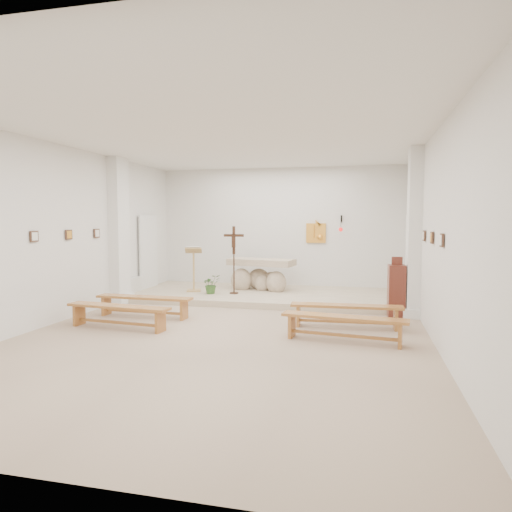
% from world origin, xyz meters
% --- Properties ---
extents(ground, '(7.00, 10.00, 0.00)m').
position_xyz_m(ground, '(0.00, 0.00, 0.00)').
color(ground, tan).
rests_on(ground, ground).
extents(wall_left, '(0.02, 10.00, 3.50)m').
position_xyz_m(wall_left, '(-3.49, 0.00, 1.75)').
color(wall_left, silver).
rests_on(wall_left, ground).
extents(wall_right, '(0.02, 10.00, 3.50)m').
position_xyz_m(wall_right, '(3.49, 0.00, 1.75)').
color(wall_right, silver).
rests_on(wall_right, ground).
extents(wall_back, '(7.00, 0.02, 3.50)m').
position_xyz_m(wall_back, '(0.00, 4.99, 1.75)').
color(wall_back, silver).
rests_on(wall_back, ground).
extents(ceiling, '(7.00, 10.00, 0.02)m').
position_xyz_m(ceiling, '(0.00, 0.00, 3.49)').
color(ceiling, silver).
rests_on(ceiling, wall_back).
extents(sanctuary_platform, '(6.98, 3.00, 0.15)m').
position_xyz_m(sanctuary_platform, '(0.00, 3.50, 0.07)').
color(sanctuary_platform, beige).
rests_on(sanctuary_platform, ground).
extents(pilaster_left, '(0.26, 0.55, 3.50)m').
position_xyz_m(pilaster_left, '(-3.37, 2.00, 1.75)').
color(pilaster_left, white).
rests_on(pilaster_left, ground).
extents(pilaster_right, '(0.26, 0.55, 3.50)m').
position_xyz_m(pilaster_right, '(3.37, 2.00, 1.75)').
color(pilaster_right, white).
rests_on(pilaster_right, ground).
extents(gold_wall_relief, '(0.55, 0.04, 0.55)m').
position_xyz_m(gold_wall_relief, '(1.05, 4.96, 1.65)').
color(gold_wall_relief, gold).
rests_on(gold_wall_relief, wall_back).
extents(sanctuary_lamp, '(0.11, 0.36, 0.44)m').
position_xyz_m(sanctuary_lamp, '(1.75, 4.71, 1.81)').
color(sanctuary_lamp, black).
rests_on(sanctuary_lamp, wall_back).
extents(station_frame_left_front, '(0.03, 0.20, 0.20)m').
position_xyz_m(station_frame_left_front, '(-3.47, -0.80, 1.72)').
color(station_frame_left_front, '#462C1F').
rests_on(station_frame_left_front, wall_left).
extents(station_frame_left_mid, '(0.03, 0.20, 0.20)m').
position_xyz_m(station_frame_left_mid, '(-3.47, 0.20, 1.72)').
color(station_frame_left_mid, '#462C1F').
rests_on(station_frame_left_mid, wall_left).
extents(station_frame_left_rear, '(0.03, 0.20, 0.20)m').
position_xyz_m(station_frame_left_rear, '(-3.47, 1.20, 1.72)').
color(station_frame_left_rear, '#462C1F').
rests_on(station_frame_left_rear, wall_left).
extents(station_frame_right_front, '(0.03, 0.20, 0.20)m').
position_xyz_m(station_frame_right_front, '(3.47, -0.80, 1.72)').
color(station_frame_right_front, '#462C1F').
rests_on(station_frame_right_front, wall_right).
extents(station_frame_right_mid, '(0.03, 0.20, 0.20)m').
position_xyz_m(station_frame_right_mid, '(3.47, 0.20, 1.72)').
color(station_frame_right_mid, '#462C1F').
rests_on(station_frame_right_mid, wall_right).
extents(station_frame_right_rear, '(0.03, 0.20, 0.20)m').
position_xyz_m(station_frame_right_rear, '(3.47, 1.20, 1.72)').
color(station_frame_right_rear, '#462C1F').
rests_on(station_frame_right_rear, wall_right).
extents(radiator_left, '(0.10, 0.85, 0.52)m').
position_xyz_m(radiator_left, '(-3.43, 2.70, 0.27)').
color(radiator_left, silver).
rests_on(radiator_left, ground).
extents(radiator_right, '(0.10, 0.85, 0.52)m').
position_xyz_m(radiator_right, '(3.43, 2.70, 0.27)').
color(radiator_right, silver).
rests_on(radiator_right, ground).
extents(altar, '(1.86, 1.00, 0.91)m').
position_xyz_m(altar, '(-0.32, 3.92, 0.50)').
color(altar, beige).
rests_on(altar, sanctuary_platform).
extents(lectern, '(0.51, 0.46, 1.19)m').
position_xyz_m(lectern, '(-1.96, 3.24, 0.74)').
color(lectern, tan).
rests_on(lectern, sanctuary_platform).
extents(crucifix_stand, '(0.52, 0.22, 1.71)m').
position_xyz_m(crucifix_stand, '(-0.83, 3.12, 1.14)').
color(crucifix_stand, '#371E11').
rests_on(crucifix_stand, sanctuary_platform).
extents(potted_plant, '(0.58, 0.57, 0.49)m').
position_xyz_m(potted_plant, '(-1.39, 2.99, 0.39)').
color(potted_plant, '#356126').
rests_on(potted_plant, sanctuary_platform).
extents(donation_pedestal, '(0.36, 0.36, 1.26)m').
position_xyz_m(donation_pedestal, '(3.04, 1.90, 0.55)').
color(donation_pedestal, maroon).
rests_on(donation_pedestal, ground).
extents(bench_left_front, '(2.07, 0.38, 0.44)m').
position_xyz_m(bench_left_front, '(-2.06, 0.65, 0.33)').
color(bench_left_front, '#A96631').
rests_on(bench_left_front, ground).
extents(bench_right_front, '(2.08, 0.43, 0.44)m').
position_xyz_m(bench_right_front, '(2.06, 0.65, 0.33)').
color(bench_right_front, '#A96631').
rests_on(bench_right_front, ground).
extents(bench_left_second, '(2.09, 0.54, 0.44)m').
position_xyz_m(bench_left_second, '(-2.06, -0.38, 0.33)').
color(bench_left_second, '#A96631').
rests_on(bench_left_second, ground).
extents(bench_right_second, '(2.09, 0.59, 0.44)m').
position_xyz_m(bench_right_second, '(2.06, -0.38, 0.33)').
color(bench_right_second, '#A96631').
rests_on(bench_right_second, ground).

